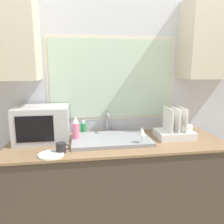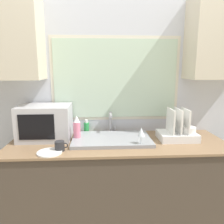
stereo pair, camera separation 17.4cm
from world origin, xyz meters
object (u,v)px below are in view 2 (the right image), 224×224
microwave (45,122)px  wine_glass (141,133)px  spray_bottle (77,129)px  mug_near_sink (60,146)px  faucet (111,121)px  soap_bottle (86,127)px  dish_rack (178,132)px

microwave → wine_glass: (0.85, -0.27, -0.03)m
spray_bottle → wine_glass: size_ratio=1.38×
microwave → wine_glass: 0.89m
mug_near_sink → wine_glass: bearing=4.1°
wine_glass → faucet: bearing=120.2°
faucet → soap_bottle: faucet is taller
soap_bottle → wine_glass: 0.64m
microwave → faucet: bearing=11.7°
microwave → dish_rack: (1.23, -0.11, -0.09)m
microwave → dish_rack: microwave is taller
faucet → microwave: 0.63m
spray_bottle → soap_bottle: spray_bottle is taller
microwave → spray_bottle: 0.31m
microwave → soap_bottle: 0.41m
spray_bottle → wine_glass: (0.55, -0.20, 0.01)m
dish_rack → mug_near_sink: (-1.05, -0.22, -0.03)m
microwave → mug_near_sink: bearing=-60.3°
faucet → wine_glass: (0.23, -0.40, -0.00)m
soap_bottle → wine_glass: bearing=-41.6°
dish_rack → spray_bottle: bearing=177.8°
dish_rack → faucet: bearing=159.2°
spray_bottle → mug_near_sink: size_ratio=2.16×
faucet → spray_bottle: spray_bottle is taller
faucet → mug_near_sink: 0.63m
faucet → dish_rack: bearing=-20.8°
faucet → microwave: size_ratio=0.47×
dish_rack → wine_glass: bearing=-156.2°
faucet → microwave: microwave is taller
microwave → spray_bottle: bearing=-13.4°
microwave → soap_bottle: (0.37, 0.15, -0.10)m
faucet → wine_glass: 0.46m
microwave → dish_rack: size_ratio=1.37×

